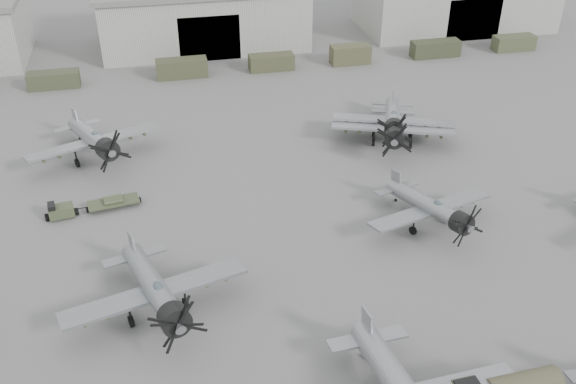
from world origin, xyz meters
The scene contains 14 objects.
ground centered at (0.00, 0.00, 0.00)m, with size 220.00×220.00×0.00m, color #5D5D5B.
hangar_center centered at (0.00, 61.96, 4.37)m, with size 29.00×14.80×8.70m.
support_truck_2 centered at (-19.73, 50.00, 0.99)m, with size 6.10×2.20×1.97m, color #3A3F29.
support_truck_3 centered at (-4.23, 50.00, 1.16)m, with size 6.38×2.20×2.33m, color #3E3F29.
support_truck_4 centered at (7.29, 50.00, 1.01)m, with size 5.78×2.20×2.02m, color #40412A.
support_truck_5 centered at (17.94, 50.00, 1.22)m, with size 5.21×2.20×2.43m, color #46452D.
support_truck_6 centered at (30.04, 50.00, 1.08)m, with size 6.65×2.20×2.16m, color #343825.
support_truck_7 centered at (41.77, 50.00, 1.02)m, with size 5.78×2.20×2.03m, color #43482F.
aircraft_mid_1 centered at (-9.33, 6.16, 2.34)m, with size 12.92×11.63×5.15m.
aircraft_mid_2 centered at (13.03, 11.95, 2.04)m, with size 11.26×10.14×4.49m.
aircraft_far_0 centered at (-14.09, 29.73, 2.38)m, with size 12.93×11.68×5.23m.
aircraft_far_1 centered at (15.69, 28.18, 2.26)m, with size 12.34×11.13×4.98m.
aircraft_extra_463 centered at (15.01, 26.27, 2.26)m, with size 12.34×11.13×4.98m.
tug_trailer centered at (-15.16, 20.62, 0.57)m, with size 7.66×2.56×1.52m.
Camera 1 is at (-7.90, -27.79, 30.68)m, focal length 40.00 mm.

